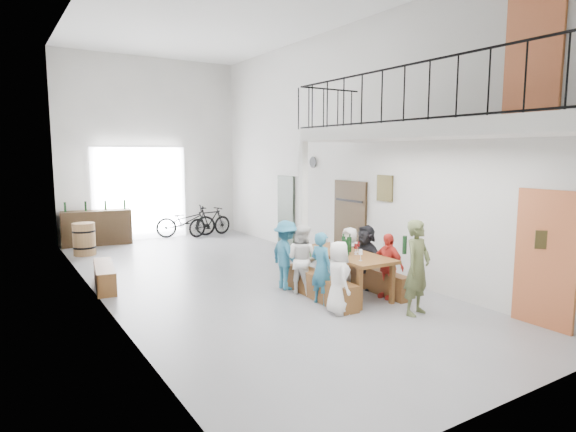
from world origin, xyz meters
TOP-DOWN VIEW (x-y plane):
  - floor at (0.00, 0.00)m, footprint 12.00×12.00m
  - room_walls at (0.00, 0.00)m, footprint 12.00×12.00m
  - gateway_portal at (-0.40, 5.94)m, footprint 2.80×0.08m
  - right_wall_decor at (2.70, -1.87)m, footprint 0.07×8.28m
  - balcony at (1.98, -3.13)m, footprint 1.52×5.62m
  - tasting_table at (1.24, -1.96)m, footprint 0.94×2.11m
  - bench_inner at (0.66, -1.96)m, footprint 0.44×2.00m
  - bench_wall at (1.86, -2.03)m, footprint 0.35×1.94m
  - tableware at (1.23, -2.04)m, footprint 0.50×0.94m
  - side_bench at (-2.50, 0.91)m, footprint 0.57×1.61m
  - oak_barrel at (-2.30, 4.36)m, footprint 0.57×0.57m
  - serving_counter at (-1.75, 5.65)m, footprint 1.94×0.76m
  - counter_bottles at (-1.75, 5.65)m, footprint 1.65×0.18m
  - guest_left_a at (0.44, -2.76)m, footprint 0.54×0.68m
  - guest_left_b at (0.51, -2.20)m, footprint 0.38×0.51m
  - guest_left_c at (0.57, -1.49)m, footprint 0.71×0.78m
  - guest_left_d at (0.48, -1.08)m, footprint 0.51×0.87m
  - guest_right_a at (1.73, -2.56)m, footprint 0.37×0.73m
  - guest_right_b at (1.82, -1.86)m, footprint 0.48×1.19m
  - guest_right_c at (1.83, -1.35)m, footprint 0.44×0.61m
  - host_standing at (1.51, -3.48)m, footprint 0.65×0.51m
  - potted_plant at (2.45, 0.74)m, footprint 0.41×0.36m
  - bicycle_near at (0.90, 5.59)m, footprint 1.95×0.99m
  - bicycle_far at (1.60, 5.32)m, footprint 1.61×0.74m

SIDE VIEW (x-z plane):
  - floor at x=0.00m, z-range 0.00..0.00m
  - potted_plant at x=2.45m, z-range 0.00..0.44m
  - side_bench at x=-2.50m, z-range 0.00..0.44m
  - bench_wall at x=1.86m, z-range 0.00..0.44m
  - bench_inner at x=0.66m, z-range 0.00..0.46m
  - oak_barrel at x=-2.30m, z-range 0.00..0.84m
  - bicycle_far at x=1.60m, z-range 0.00..0.93m
  - bicycle_near at x=0.90m, z-range 0.00..0.98m
  - serving_counter at x=-1.75m, z-range 0.00..1.00m
  - guest_right_c at x=1.83m, z-range 0.00..1.14m
  - guest_right_a at x=1.73m, z-range 0.00..1.20m
  - guest_left_a at x=0.44m, z-range 0.00..1.21m
  - guest_right_b at x=1.82m, z-range 0.00..1.25m
  - guest_left_b at x=0.51m, z-range 0.00..1.28m
  - guest_left_c at x=0.57m, z-range 0.00..1.31m
  - guest_left_d at x=0.48m, z-range 0.00..1.35m
  - tasting_table at x=1.24m, z-range 0.31..1.10m
  - host_standing at x=1.51m, z-range 0.00..1.56m
  - tableware at x=1.23m, z-range 0.76..1.11m
  - counter_bottles at x=-1.75m, z-range 1.00..1.28m
  - gateway_portal at x=-0.40m, z-range 0.00..2.80m
  - right_wall_decor at x=2.70m, z-range -0.80..4.28m
  - balcony at x=1.98m, z-range 0.97..4.96m
  - room_walls at x=0.00m, z-range -2.45..9.55m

